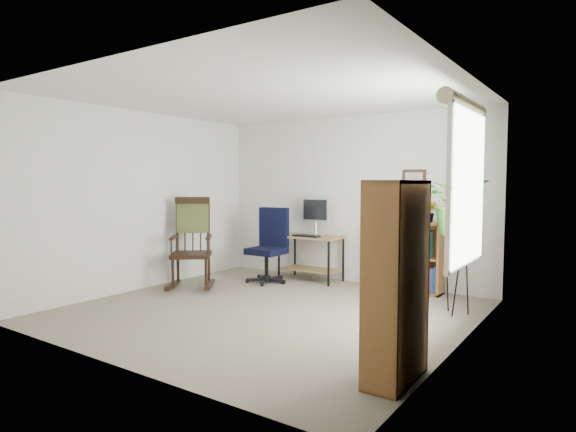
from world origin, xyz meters
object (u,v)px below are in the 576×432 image
Objects in this scene: rocking_chair at (191,242)px; tall_bookshelf at (396,282)px; low_bookshelf at (409,257)px; office_chair at (266,245)px; desk at (311,258)px.

tall_bookshelf is at bearing -60.26° from rocking_chair.
low_bookshelf is at bearing -8.69° from rocking_chair.
rocking_chair is at bearing 158.50° from tall_bookshelf.
tall_bookshelf is (2.85, -2.24, 0.18)m from office_chair.
desk is 3.65m from tall_bookshelf.
desk is at bearing 131.36° from tall_bookshelf.
desk is 1.46m from low_bookshelf.
tall_bookshelf reaches higher than desk.
desk is at bearing 12.26° from rocking_chair.
tall_bookshelf is at bearing -71.48° from low_bookshelf.
rocking_chair is at bearing -132.51° from office_chair.
desk is 0.70m from office_chair.
desk is 0.99× the size of low_bookshelf.
low_bookshelf is at bearing 108.52° from tall_bookshelf.
tall_bookshelf reaches higher than low_bookshelf.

